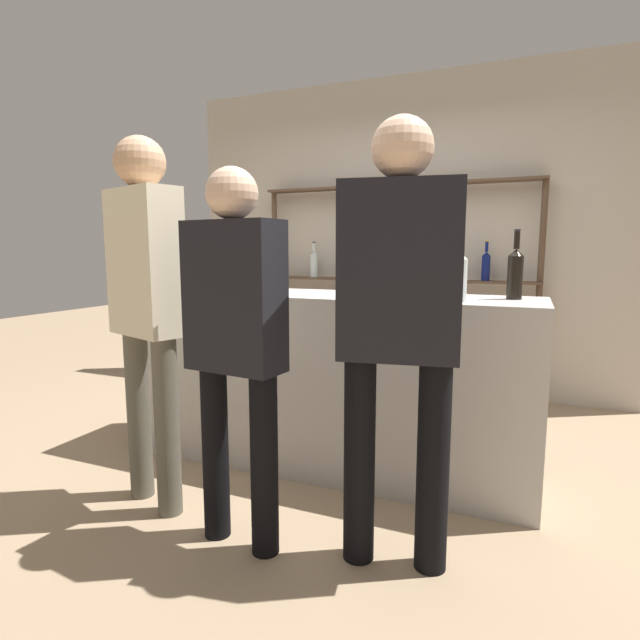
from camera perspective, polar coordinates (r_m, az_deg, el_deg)
ground_plane at (r=3.16m, az=0.00°, el=-15.92°), size 16.00×16.00×0.00m
bar_counter at (r=2.99m, az=0.00°, el=-6.86°), size 2.46×0.59×1.03m
back_wall at (r=4.70m, az=9.09°, el=9.33°), size 4.06×0.12×2.80m
back_shelf at (r=4.52m, az=8.47°, el=7.37°), size 2.45×0.18×1.85m
counter_bottle_0 at (r=2.76m, az=21.41°, el=5.08°), size 0.08×0.08×0.36m
counter_bottle_1 at (r=2.56m, az=15.49°, el=5.05°), size 0.09×0.09×0.35m
counter_bottle_2 at (r=2.69m, az=9.57°, el=5.26°), size 0.08×0.08×0.33m
wine_glass at (r=2.88m, az=6.38°, el=5.30°), size 0.08×0.08×0.16m
customer_right at (r=1.95m, az=9.00°, el=0.90°), size 0.49×0.28×1.77m
customer_left at (r=2.54m, az=-19.24°, el=3.04°), size 0.46×0.31×1.81m
server_behind_counter at (r=3.75m, az=6.30°, el=2.21°), size 0.51×0.25×1.58m
customer_center at (r=2.10m, az=-9.57°, el=-1.16°), size 0.44×0.23×1.61m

